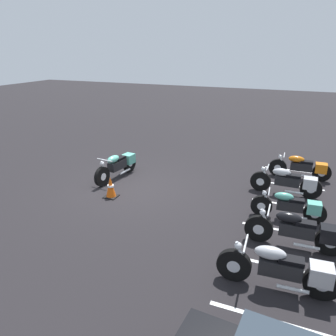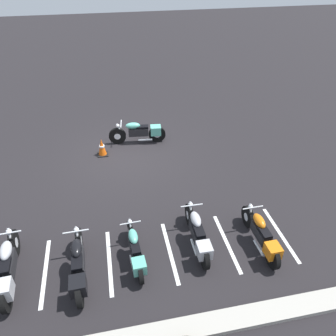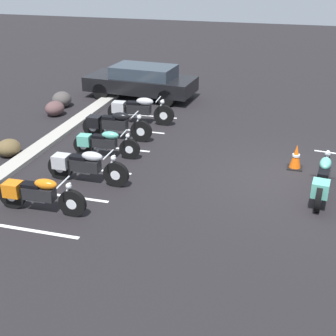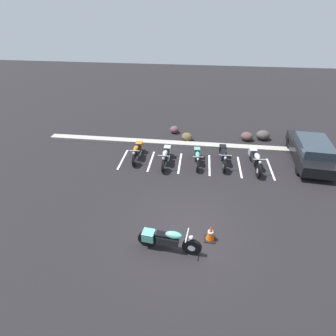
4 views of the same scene
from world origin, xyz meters
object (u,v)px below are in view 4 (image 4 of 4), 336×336
parked_bike_1 (166,155)px  parked_bike_2 (197,156)px  parked_bike_3 (223,155)px  landscape_rock_3 (247,136)px  motorcycle_teal_featured (166,240)px  landscape_rock_0 (174,130)px  traffic_cone (210,233)px  car_black (312,151)px  landscape_rock_2 (187,137)px  landscape_rock_1 (263,135)px  parked_bike_4 (255,159)px  parked_bike_0 (137,151)px

parked_bike_1 → parked_bike_2: bearing=96.7°
parked_bike_3 → landscape_rock_3: parked_bike_3 is taller
motorcycle_teal_featured → landscape_rock_0: size_ratio=3.99×
landscape_rock_3 → traffic_cone: 8.73m
parked_bike_1 → landscape_rock_3: (4.65, 3.29, -0.20)m
parked_bike_3 → car_black: bearing=96.5°
motorcycle_teal_featured → parked_bike_1: (-0.75, 5.75, -0.02)m
car_black → landscape_rock_2: 6.95m
parked_bike_1 → landscape_rock_1: size_ratio=2.64×
parked_bike_4 → landscape_rock_0: parked_bike_4 is taller
motorcycle_teal_featured → car_black: car_black is taller
parked_bike_2 → traffic_cone: 5.34m
parked_bike_4 → landscape_rock_2: bearing=-128.3°
parked_bike_2 → landscape_rock_0: bearing=-159.3°
parked_bike_0 → car_black: bearing=92.8°
parked_bike_1 → car_black: bearing=98.3°
landscape_rock_0 → landscape_rock_1: 5.61m
motorcycle_teal_featured → parked_bike_0: (-2.39, 6.12, -0.03)m
parked_bike_4 → car_black: car_black is taller
parked_bike_2 → landscape_rock_3: parked_bike_2 is taller
motorcycle_teal_featured → parked_bike_4: 7.10m
parked_bike_1 → landscape_rock_1: bearing=122.6°
parked_bike_0 → parked_bike_1: (1.64, -0.36, 0.02)m
car_black → parked_bike_1: bearing=102.0°
motorcycle_teal_featured → landscape_rock_2: motorcycle_teal_featured is taller
parked_bike_1 → landscape_rock_0: size_ratio=3.84×
motorcycle_teal_featured → traffic_cone: size_ratio=3.33×
motorcycle_teal_featured → parked_bike_2: (0.91, 5.93, -0.06)m
landscape_rock_2 → traffic_cone: (1.34, -7.90, 0.07)m
parked_bike_4 → landscape_rock_2: (-3.69, 2.60, -0.23)m
landscape_rock_2 → parked_bike_3: bearing=-48.7°
landscape_rock_1 → landscape_rock_3: bearing=-166.4°
parked_bike_1 → landscape_rock_2: size_ratio=3.16×
parked_bike_2 → parked_bike_3: 1.40m
parked_bike_3 → traffic_cone: bearing=-8.9°
parked_bike_4 → landscape_rock_3: size_ratio=3.14×
parked_bike_0 → parked_bike_4: parked_bike_4 is taller
parked_bike_3 → parked_bike_4: (1.61, -0.23, 0.01)m
parked_bike_0 → landscape_rock_0: (1.71, 3.44, -0.21)m
car_black → landscape_rock_1: (-2.00, 2.50, -0.39)m
landscape_rock_3 → parked_bike_4: bearing=-90.0°
landscape_rock_1 → landscape_rock_0: bearing=177.3°
landscape_rock_3 → landscape_rock_1: bearing=13.6°
parked_bike_3 → landscape_rock_3: size_ratio=3.04×
parked_bike_2 → parked_bike_0: bearing=-96.2°
motorcycle_teal_featured → landscape_rock_2: (0.21, 8.53, -0.22)m
parked_bike_4 → car_black: (3.02, 0.85, 0.20)m
landscape_rock_1 → landscape_rock_2: 4.77m
car_black → landscape_rock_3: size_ratio=6.00×
parked_bike_4 → traffic_cone: bearing=-27.2°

